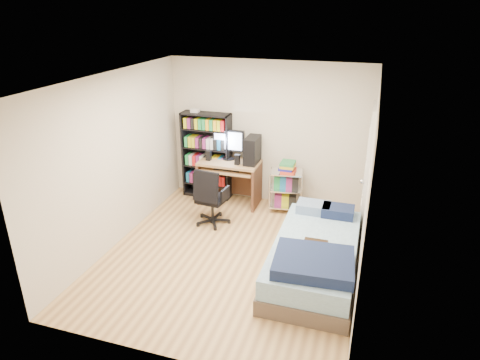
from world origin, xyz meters
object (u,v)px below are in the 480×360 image
(computer_desk, at_px, (236,165))
(office_chair, at_px, (211,207))
(bed, at_px, (315,256))
(media_shelf, at_px, (207,155))

(computer_desk, xyz_separation_m, office_chair, (-0.13, -0.91, -0.41))
(computer_desk, relative_size, bed, 0.61)
(media_shelf, xyz_separation_m, computer_desk, (0.59, -0.11, -0.09))
(computer_desk, distance_m, office_chair, 1.00)
(media_shelf, distance_m, computer_desk, 0.61)
(office_chair, height_order, bed, office_chair)
(media_shelf, xyz_separation_m, bed, (2.28, -1.93, -0.54))
(media_shelf, bearing_deg, office_chair, -65.45)
(office_chair, relative_size, bed, 0.45)
(media_shelf, height_order, bed, media_shelf)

